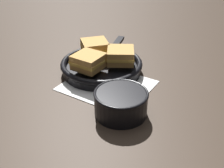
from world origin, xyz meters
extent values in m
plane|color=#382B21|center=(0.00, 0.00, 0.00)|extent=(4.00, 4.00, 0.00)
cube|color=white|center=(0.01, 0.02, 0.00)|extent=(0.27, 0.24, 0.00)
cylinder|color=black|center=(0.11, -0.09, 0.03)|extent=(0.14, 0.14, 0.07)
cylinder|color=orange|center=(0.11, -0.09, 0.05)|extent=(0.12, 0.12, 0.01)
torus|color=black|center=(0.11, -0.09, 0.06)|extent=(0.14, 0.14, 0.01)
cube|color=silver|center=(-0.02, 0.03, 0.01)|extent=(0.10, 0.02, 0.01)
ellipsoid|color=silver|center=(0.05, 0.02, 0.01)|extent=(0.05, 0.04, 0.01)
cylinder|color=black|center=(-0.04, 0.08, 0.01)|extent=(0.26, 0.26, 0.02)
torus|color=black|center=(-0.04, 0.08, 0.03)|extent=(0.27, 0.27, 0.02)
cube|color=black|center=(-0.08, 0.27, 0.03)|extent=(0.05, 0.12, 0.01)
cube|color=#C18E47|center=(-0.05, 0.02, 0.05)|extent=(0.09, 0.09, 0.02)
cube|color=gold|center=(-0.05, 0.02, 0.07)|extent=(0.09, 0.09, 0.01)
cube|color=#C18E47|center=(-0.05, 0.02, 0.08)|extent=(0.09, 0.09, 0.02)
cube|color=#C18E47|center=(0.01, 0.11, 0.05)|extent=(0.11, 0.11, 0.02)
cube|color=gold|center=(0.01, 0.11, 0.07)|extent=(0.12, 0.12, 0.01)
cube|color=#C18E47|center=(0.01, 0.11, 0.08)|extent=(0.11, 0.11, 0.02)
cube|color=#C18E47|center=(-0.09, 0.12, 0.05)|extent=(0.12, 0.12, 0.02)
cube|color=gold|center=(-0.09, 0.12, 0.07)|extent=(0.12, 0.12, 0.01)
cube|color=#C18E47|center=(-0.09, 0.12, 0.08)|extent=(0.12, 0.12, 0.02)
camera|label=1|loc=(0.38, -0.64, 0.45)|focal=45.00mm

